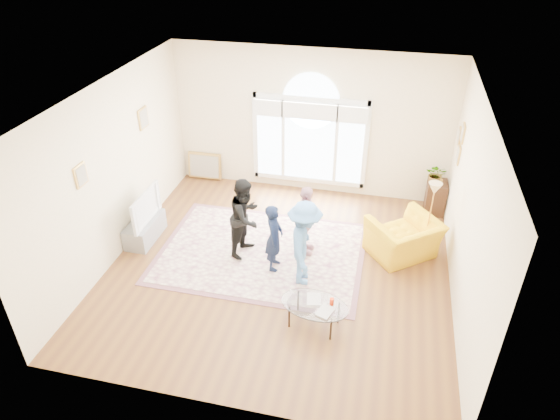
% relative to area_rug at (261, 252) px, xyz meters
% --- Properties ---
extents(ground, '(6.00, 6.00, 0.00)m').
position_rel_area_rug_xyz_m(ground, '(0.42, -0.35, -0.01)').
color(ground, brown).
rests_on(ground, ground).
extents(room_shell, '(6.00, 6.00, 6.00)m').
position_rel_area_rug_xyz_m(room_shell, '(0.43, 2.48, 1.56)').
color(room_shell, beige).
rests_on(room_shell, ground).
extents(area_rug, '(3.60, 2.60, 0.02)m').
position_rel_area_rug_xyz_m(area_rug, '(0.00, 0.00, 0.00)').
color(area_rug, '#F0E5BE').
rests_on(area_rug, ground).
extents(rug_border, '(3.80, 2.80, 0.01)m').
position_rel_area_rug_xyz_m(rug_border, '(-0.00, -0.00, -0.00)').
color(rug_border, '#7E4F58').
rests_on(rug_border, ground).
extents(tv_console, '(0.45, 1.00, 0.42)m').
position_rel_area_rug_xyz_m(tv_console, '(-2.33, -0.05, 0.20)').
color(tv_console, gray).
rests_on(tv_console, ground).
extents(television, '(0.17, 1.08, 0.62)m').
position_rel_area_rug_xyz_m(television, '(-2.32, -0.05, 0.72)').
color(television, black).
rests_on(television, tv_console).
extents(coffee_table, '(1.16, 0.85, 0.54)m').
position_rel_area_rug_xyz_m(coffee_table, '(1.28, -1.62, 0.39)').
color(coffee_table, silver).
rests_on(coffee_table, ground).
extents(armchair, '(1.53, 1.51, 0.75)m').
position_rel_area_rug_xyz_m(armchair, '(2.57, 0.54, 0.37)').
color(armchair, yellow).
rests_on(armchair, ground).
extents(side_cabinet, '(0.40, 0.50, 0.70)m').
position_rel_area_rug_xyz_m(side_cabinet, '(3.20, 2.25, 0.34)').
color(side_cabinet, black).
rests_on(side_cabinet, ground).
extents(floor_lamp, '(0.30, 0.30, 1.51)m').
position_rel_area_rug_xyz_m(floor_lamp, '(2.97, 0.67, 1.27)').
color(floor_lamp, black).
rests_on(floor_lamp, ground).
extents(plant_pedestal, '(0.20, 0.20, 0.70)m').
position_rel_area_rug_xyz_m(plant_pedestal, '(3.12, 2.17, 0.34)').
color(plant_pedestal, white).
rests_on(plant_pedestal, ground).
extents(potted_plant, '(0.44, 0.39, 0.45)m').
position_rel_area_rug_xyz_m(potted_plant, '(3.12, 2.17, 0.91)').
color(potted_plant, '#33722D').
rests_on(potted_plant, plant_pedestal).
extents(leaning_picture, '(0.80, 0.14, 0.62)m').
position_rel_area_rug_xyz_m(leaning_picture, '(-2.05, 2.55, -0.01)').
color(leaning_picture, tan).
rests_on(leaning_picture, ground).
extents(child_navy, '(0.33, 0.48, 1.28)m').
position_rel_area_rug_xyz_m(child_navy, '(0.34, -0.37, 0.65)').
color(child_navy, '#111A33').
rests_on(child_navy, area_rug).
extents(child_black, '(0.73, 0.85, 1.52)m').
position_rel_area_rug_xyz_m(child_black, '(-0.27, -0.02, 0.77)').
color(child_black, black).
rests_on(child_black, area_rug).
extents(child_pink, '(0.36, 0.82, 1.38)m').
position_rel_area_rug_xyz_m(child_pink, '(0.79, 0.20, 0.70)').
color(child_pink, '#DB9EA9').
rests_on(child_pink, area_rug).
extents(child_blue, '(0.72, 1.08, 1.56)m').
position_rel_area_rug_xyz_m(child_blue, '(0.92, -0.62, 0.79)').
color(child_blue, '#5086CA').
rests_on(child_blue, area_rug).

